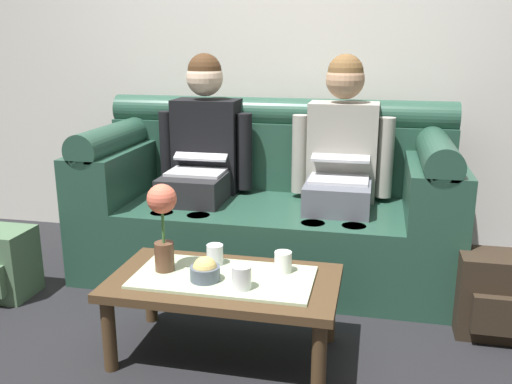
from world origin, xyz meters
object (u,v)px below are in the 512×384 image
object	(u,v)px
couch	(269,206)
person_left	(202,154)
cup_near_left	(283,262)
backpack_left	(1,264)
cup_far_center	(242,277)
flower_vase	(163,217)
backpack_right	(497,296)
person_right	(341,161)
cup_near_right	(215,254)
snack_bowl	(205,271)
coffee_table	(224,288)

from	to	relation	value
couch	person_left	world-z (taller)	person_left
cup_near_left	backpack_left	distance (m)	1.54
cup_near_left	cup_far_center	size ratio (longest dim) A/B	0.94
flower_vase	cup_near_left	distance (m)	0.53
flower_vase	cup_near_left	bearing A→B (deg)	10.47
couch	cup_near_left	world-z (taller)	couch
backpack_right	person_left	bearing A→B (deg)	160.69
person_right	flower_vase	bearing A→B (deg)	-124.31
backpack_right	cup_near_right	bearing A→B (deg)	-165.77
cup_near_left	cup_near_right	size ratio (longest dim) A/B	1.00
cup_near_left	couch	bearing A→B (deg)	104.78
cup_near_left	flower_vase	bearing A→B (deg)	-169.53
cup_near_left	backpack_right	bearing A→B (deg)	19.67
person_left	cup_far_center	size ratio (longest dim) A/B	13.19
backpack_left	couch	bearing A→B (deg)	27.58
snack_bowl	backpack_left	world-z (taller)	snack_bowl
coffee_table	cup_near_left	xyz separation A→B (m)	(0.23, 0.09, 0.10)
coffee_table	snack_bowl	world-z (taller)	snack_bowl
cup_far_center	cup_near_right	bearing A→B (deg)	128.60
flower_vase	person_left	bearing A→B (deg)	98.30
couch	flower_vase	bearing A→B (deg)	-104.97
coffee_table	backpack_left	size ratio (longest dim) A/B	2.62
person_left	backpack_right	world-z (taller)	person_left
person_right	cup_near_left	size ratio (longest dim) A/B	14.04
couch	person_left	bearing A→B (deg)	-179.64
coffee_table	backpack_left	world-z (taller)	same
coffee_table	flower_vase	world-z (taller)	flower_vase
snack_bowl	cup_near_left	world-z (taller)	snack_bowl
person_right	cup_near_right	distance (m)	1.00
coffee_table	backpack_left	bearing A→B (deg)	166.89
cup_near_left	cup_far_center	xyz separation A→B (m)	(-0.13, -0.19, 0.00)
person_left	snack_bowl	size ratio (longest dim) A/B	10.12
flower_vase	backpack_right	distance (m)	1.52
person_left	cup_near_left	world-z (taller)	person_left
cup_far_center	cup_near_left	bearing A→B (deg)	56.44
person_left	snack_bowl	world-z (taller)	person_left
couch	coffee_table	distance (m)	0.97
cup_near_left	backpack_right	world-z (taller)	cup_near_left
person_left	coffee_table	distance (m)	1.10
backpack_right	cup_far_center	bearing A→B (deg)	-153.45
snack_bowl	backpack_right	bearing A→B (deg)	21.58
person_left	backpack_right	size ratio (longest dim) A/B	3.22
cup_near_left	backpack_right	xyz separation A→B (m)	(0.92, 0.33, -0.21)
coffee_table	cup_far_center	distance (m)	0.17
couch	backpack_right	size ratio (longest dim) A/B	5.38
couch	cup_far_center	bearing A→B (deg)	-84.61
person_left	snack_bowl	distance (m)	1.10
backpack_left	person_left	bearing A→B (deg)	37.04
cup_near_right	cup_far_center	world-z (taller)	cup_far_center
flower_vase	cup_near_left	size ratio (longest dim) A/B	4.27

